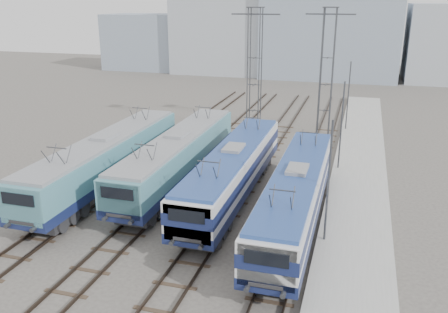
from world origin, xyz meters
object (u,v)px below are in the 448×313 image
Objects in this scene: mast_mid at (341,128)px; locomotive_far_right at (296,193)px; locomotive_far_left at (106,159)px; catenary_tower_west at (255,67)px; locomotive_center_right at (233,169)px; locomotive_center_left at (178,156)px; catenary_tower_east at (327,67)px; mast_front at (328,185)px; mast_rear at (348,97)px.

locomotive_far_right is at bearing -99.93° from mast_mid.
locomotive_far_left is 18.12m from catenary_tower_west.
locomotive_center_right is at bearing -81.88° from catenary_tower_west.
catenary_tower_west reaches higher than locomotive_far_left.
catenary_tower_east is (8.75, 16.14, 4.43)m from locomotive_center_left.
locomotive_far_right is at bearing -9.81° from locomotive_far_left.
locomotive_far_left is at bearing -155.02° from locomotive_center_left.
mast_front reaches higher than locomotive_center_right.
catenary_tower_west is at bearing 98.12° from locomotive_center_right.
locomotive_far_right is (13.50, -2.33, -0.05)m from locomotive_far_left.
mast_front is at bearing -33.73° from locomotive_center_right.
locomotive_center_left is at bearing -120.88° from mast_rear.
locomotive_far_right is (4.50, -2.81, -0.01)m from locomotive_center_right.
locomotive_center_left is 1.48× the size of catenary_tower_east.
locomotive_center_left is 14.99m from catenary_tower_west.
catenary_tower_west is (6.75, 16.24, 4.39)m from locomotive_far_left.
mast_mid is at bearing -78.14° from catenary_tower_east.
locomotive_far_left is 17.47m from mast_mid.
locomotive_center_left reaches higher than locomotive_center_right.
catenary_tower_east is 1.71× the size of mast_rear.
locomotive_far_right is (9.00, -4.43, -0.01)m from locomotive_center_left.
mast_front reaches higher than locomotive_far_left.
catenary_tower_west is at bearing 113.27° from mast_front.
mast_mid is (10.85, 6.14, 1.29)m from locomotive_center_left.
locomotive_center_left is 2.53× the size of mast_front.
locomotive_far_left is 1.02× the size of locomotive_center_left.
locomotive_far_left is at bearing -176.97° from locomotive_center_right.
catenary_tower_east is (4.25, 17.76, 4.43)m from locomotive_center_right.
catenary_tower_east is 1.71× the size of mast_mid.
mast_rear is at bearing 24.94° from catenary_tower_west.
locomotive_center_right is 10.11m from mast_mid.
catenary_tower_east reaches higher than locomotive_far_right.
locomotive_far_right is at bearing -70.03° from catenary_tower_west.
mast_mid reaches higher than locomotive_center_left.
mast_mid is 12.00m from mast_rear.
locomotive_center_right is 1.44× the size of catenary_tower_west.
mast_rear is (10.85, 18.14, 1.29)m from locomotive_center_left.
locomotive_center_left is 1.48× the size of catenary_tower_west.
catenary_tower_west is at bearing 67.43° from locomotive_far_left.
locomotive_center_right is 18.79m from catenary_tower_east.
locomotive_center_left is 1.03× the size of locomotive_far_right.
locomotive_far_left is 13.70m from locomotive_far_right.
locomotive_far_right is 2.45× the size of mast_mid.
mast_rear is (8.60, 4.00, -3.14)m from catenary_tower_west.
mast_front is at bearing -37.69° from locomotive_far_right.
mast_front is (6.35, -4.24, 1.29)m from locomotive_center_right.
mast_front is 24.00m from mast_rear.
mast_front is (15.35, -3.76, 1.25)m from locomotive_far_left.
locomotive_far_left reaches higher than locomotive_center_right.
locomotive_center_left is at bearing 160.20° from locomotive_center_right.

